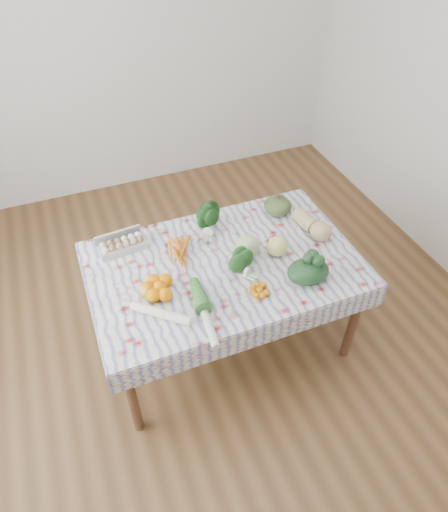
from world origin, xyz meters
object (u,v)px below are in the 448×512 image
Objects in this scene: dining_table at (224,272)px; cabbage at (247,246)px; grapefruit at (277,246)px; butternut_squash at (312,224)px; egg_carton at (122,246)px; kabocha_squash at (278,205)px.

cabbage reaches higher than dining_table.
grapefruit reaches higher than dining_table.
grapefruit is (-0.31, -0.11, -0.00)m from butternut_squash.
dining_table is at bearing -175.90° from cabbage.
butternut_squash is at bearing 5.68° from dining_table.
egg_carton is 0.97m from grapefruit.
grapefruit reaches higher than kabocha_squash.
egg_carton is 1.09m from kabocha_squash.
cabbage is 0.51× the size of butternut_squash.
dining_table is 5.42× the size of butternut_squash.
cabbage is at bearing 174.66° from butternut_squash.
grapefruit is at bearing -28.90° from egg_carton.
egg_carton is at bearing 155.34° from cabbage.
butternut_squash is (0.65, 0.06, 0.15)m from dining_table.
grapefruit is at bearing -172.18° from butternut_squash.
kabocha_squash reaches higher than egg_carton.
butternut_squash is at bearing 6.20° from cabbage.
egg_carton is at bearing 179.77° from kabocha_squash.
egg_carton is at bearing 156.69° from grapefruit.
grapefruit is (-0.19, -0.38, 0.00)m from kabocha_squash.
dining_table is 5.36× the size of egg_carton.
kabocha_squash is 1.48× the size of grapefruit.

